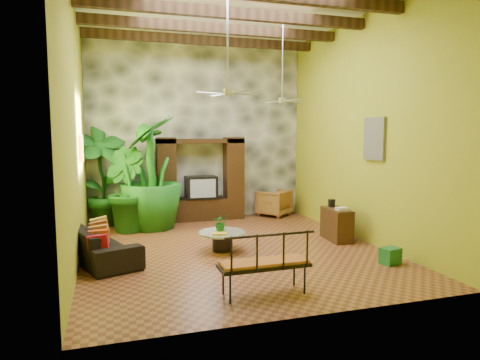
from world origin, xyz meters
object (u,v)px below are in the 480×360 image
object	(u,v)px
ceiling_fan_front	(228,81)
coffee_table	(222,239)
iron_bench	(266,260)
tall_plant_a	(101,175)
green_bin	(390,256)
ceiling_fan_back	(282,92)
entertainment_center	(201,186)
tall_plant_b	(125,189)
tall_plant_c	(150,173)
side_console	(337,224)
sofa	(99,243)
wicker_armchair	(274,203)

from	to	relation	value
ceiling_fan_front	coffee_table	xyz separation A→B (m)	(-0.04, 0.30, -3.15)
iron_bench	tall_plant_a	bearing A→B (deg)	111.52
ceiling_fan_front	green_bin	distance (m)	4.48
ceiling_fan_back	iron_bench	distance (m)	5.15
entertainment_center	tall_plant_a	size ratio (longest dim) A/B	0.89
ceiling_fan_front	tall_plant_b	bearing A→B (deg)	124.31
green_bin	iron_bench	bearing A→B (deg)	-164.03
tall_plant_c	ceiling_fan_back	bearing A→B (deg)	-22.57
tall_plant_b	green_bin	xyz separation A→B (m)	(4.59, -4.22, -0.89)
green_bin	ceiling_fan_front	bearing A→B (deg)	151.59
iron_bench	side_console	xyz separation A→B (m)	(2.71, 2.66, -0.18)
side_console	tall_plant_c	bearing A→B (deg)	151.34
entertainment_center	side_console	distance (m)	4.03
ceiling_fan_back	green_bin	bearing A→B (deg)	-73.38
ceiling_fan_front	tall_plant_a	world-z (taller)	ceiling_fan_front
ceiling_fan_back	coffee_table	world-z (taller)	ceiling_fan_back
ceiling_fan_front	sofa	bearing A→B (deg)	171.27
sofa	coffee_table	xyz separation A→B (m)	(2.41, -0.07, -0.07)
ceiling_fan_front	tall_plant_c	size ratio (longest dim) A/B	0.65
ceiling_fan_back	sofa	bearing A→B (deg)	-163.94
ceiling_fan_front	green_bin	size ratio (longest dim) A/B	5.34
wicker_armchair	tall_plant_b	bearing A→B (deg)	-27.67
wicker_armchair	ceiling_fan_front	bearing A→B (deg)	18.25
tall_plant_c	wicker_armchair	bearing A→B (deg)	10.03
coffee_table	green_bin	xyz separation A→B (m)	(2.76, -1.77, -0.10)
ceiling_fan_front	iron_bench	world-z (taller)	ceiling_fan_front
green_bin	sofa	bearing A→B (deg)	160.34
ceiling_fan_front	tall_plant_c	xyz separation A→B (m)	(-1.23, 2.86, -1.98)
tall_plant_b	ceiling_fan_back	bearing A→B (deg)	-17.33
tall_plant_c	green_bin	bearing A→B (deg)	-47.64
tall_plant_c	coffee_table	distance (m)	3.05
entertainment_center	ceiling_fan_back	bearing A→B (deg)	-50.43
tall_plant_b	tall_plant_c	xyz separation A→B (m)	(0.64, 0.11, 0.38)
ceiling_fan_front	tall_plant_a	bearing A→B (deg)	124.90
tall_plant_c	coffee_table	size ratio (longest dim) A/B	2.94
sofa	ceiling_fan_back	bearing A→B (deg)	-93.67
iron_bench	sofa	bearing A→B (deg)	131.36
tall_plant_c	coffee_table	xyz separation A→B (m)	(1.19, -2.56, -1.16)
wicker_armchair	iron_bench	size ratio (longest dim) A/B	0.62
tall_plant_c	iron_bench	bearing A→B (deg)	-77.00
wicker_armchair	side_console	world-z (taller)	wicker_armchair
coffee_table	iron_bench	xyz separation A→B (m)	(-0.01, -2.56, 0.29)
tall_plant_c	tall_plant_b	bearing A→B (deg)	-169.90
wicker_armchair	green_bin	xyz separation A→B (m)	(0.36, -4.97, -0.24)
ceiling_fan_back	side_console	bearing A→B (deg)	-54.24
wicker_armchair	green_bin	distance (m)	4.98
wicker_armchair	tall_plant_c	xyz separation A→B (m)	(-3.59, -0.64, 1.03)
entertainment_center	tall_plant_a	bearing A→B (deg)	-178.46
iron_bench	green_bin	size ratio (longest dim) A/B	3.98
side_console	green_bin	world-z (taller)	side_console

